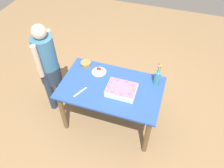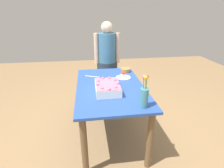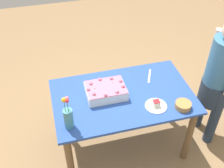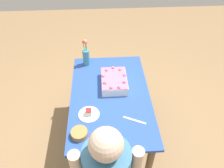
{
  "view_description": "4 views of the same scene",
  "coord_description": "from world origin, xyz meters",
  "views": [
    {
      "loc": [
        0.65,
        -1.91,
        2.94
      ],
      "look_at": [
        0.01,
        0.0,
        0.83
      ],
      "focal_mm": 35.0,
      "sensor_mm": 36.0,
      "label": 1
    },
    {
      "loc": [
        2.04,
        -0.26,
        1.69
      ],
      "look_at": [
        0.07,
        0.01,
        0.82
      ],
      "focal_mm": 28.0,
      "sensor_mm": 36.0,
      "label": 2
    },
    {
      "loc": [
        0.62,
        1.93,
        2.67
      ],
      "look_at": [
        0.1,
        -0.05,
        0.9
      ],
      "focal_mm": 45.0,
      "sensor_mm": 36.0,
      "label": 3
    },
    {
      "loc": [
        -1.65,
        0.08,
        2.44
      ],
      "look_at": [
        0.14,
        -0.03,
        0.8
      ],
      "focal_mm": 35.0,
      "sensor_mm": 36.0,
      "label": 4
    }
  ],
  "objects": [
    {
      "name": "person_standing",
      "position": [
        -0.99,
        0.08,
        0.85
      ],
      "size": [
        0.31,
        0.45,
        1.49
      ],
      "color": "#26374C",
      "rests_on": "ground_plane"
    },
    {
      "name": "fruit_bowl",
      "position": [
        -0.5,
        0.31,
        0.8
      ],
      "size": [
        0.15,
        0.15,
        0.06
      ],
      "primitive_type": "cylinder",
      "color": "#B48041",
      "rests_on": "dining_table"
    },
    {
      "name": "dining_table",
      "position": [
        0.0,
        0.0,
        0.64
      ],
      "size": [
        1.39,
        0.85,
        0.77
      ],
      "color": "#2B50A7",
      "rests_on": "ground_plane"
    },
    {
      "name": "sheet_cake",
      "position": [
        0.16,
        -0.05,
        0.82
      ],
      "size": [
        0.39,
        0.28,
        0.13
      ],
      "color": "white",
      "rests_on": "dining_table"
    },
    {
      "name": "cake_knife",
      "position": [
        -0.36,
        -0.21,
        0.77
      ],
      "size": [
        0.11,
        0.22,
        0.0
      ],
      "primitive_type": "cube",
      "rotation": [
        0.0,
        0.0,
        1.13
      ],
      "color": "silver",
      "rests_on": "dining_table"
    },
    {
      "name": "ground_plane",
      "position": [
        0.0,
        0.0,
        0.0
      ],
      "size": [
        8.0,
        8.0,
        0.0
      ],
      "primitive_type": "plane",
      "color": "#96744E"
    },
    {
      "name": "flower_vase",
      "position": [
        0.57,
        0.26,
        0.89
      ],
      "size": [
        0.08,
        0.08,
        0.35
      ],
      "color": "teal",
      "rests_on": "dining_table"
    },
    {
      "name": "serving_plate_with_slice",
      "position": [
        -0.26,
        0.23,
        0.78
      ],
      "size": [
        0.21,
        0.21,
        0.07
      ],
      "color": "white",
      "rests_on": "dining_table"
    }
  ]
}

